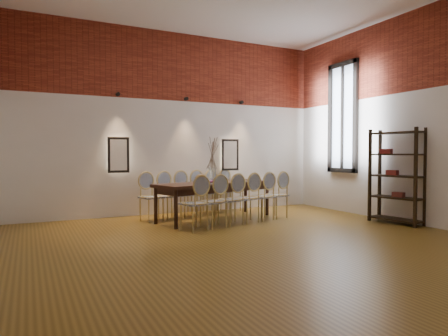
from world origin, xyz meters
name	(u,v)px	position (x,y,z in m)	size (l,w,h in m)	color
floor	(258,245)	(0.00, 0.00, -0.01)	(7.00, 7.00, 0.02)	olive
wall_back	(176,124)	(0.00, 3.55, 2.00)	(7.00, 0.10, 4.00)	silver
wall_right	(424,117)	(3.55, 0.00, 2.00)	(0.10, 7.00, 4.00)	silver
brick_band_back	(177,67)	(0.00, 3.48, 3.25)	(7.00, 0.02, 1.50)	maroon
brick_band_right	(423,48)	(3.48, 0.00, 3.25)	(0.02, 7.00, 1.50)	maroon
niche_left	(118,155)	(-1.30, 3.45, 1.30)	(0.36, 0.06, 0.66)	#FFEAC6
niche_right	(230,155)	(1.30, 3.45, 1.30)	(0.36, 0.06, 0.66)	#FFEAC6
spot_fixture_left	(118,94)	(-1.30, 3.42, 2.55)	(0.08, 0.08, 0.10)	black
spot_fixture_mid	(186,99)	(0.20, 3.42, 2.55)	(0.08, 0.08, 0.10)	black
spot_fixture_right	(241,102)	(1.60, 3.42, 2.55)	(0.08, 0.08, 0.10)	black
window_glass	(343,117)	(3.46, 2.00, 2.15)	(0.02, 0.78, 2.38)	silver
window_frame	(342,117)	(3.44, 2.00, 2.15)	(0.08, 0.90, 2.50)	black
window_mullion	(342,117)	(3.44, 2.00, 2.15)	(0.06, 0.06, 2.40)	black
dining_table	(215,201)	(0.39, 2.32, 0.38)	(2.55, 0.82, 0.75)	black
chair_near_a	(194,204)	(-0.44, 1.37, 0.47)	(0.44, 0.44, 0.94)	tan
chair_near_b	(213,202)	(-0.03, 1.48, 0.47)	(0.44, 0.44, 0.94)	tan
chair_near_c	(231,200)	(0.37, 1.59, 0.47)	(0.44, 0.44, 0.94)	tan
chair_near_d	(247,198)	(0.78, 1.71, 0.47)	(0.44, 0.44, 0.94)	tan
chair_near_e	(262,197)	(1.19, 1.82, 0.47)	(0.44, 0.44, 0.94)	tan
chair_near_f	(276,195)	(1.60, 1.93, 0.47)	(0.44, 0.44, 0.94)	tan
chair_far_a	(152,197)	(-0.81, 2.70, 0.47)	(0.44, 0.44, 0.94)	tan
chair_far_b	(170,196)	(-0.40, 2.81, 0.47)	(0.44, 0.44, 0.94)	tan
chair_far_c	(186,194)	(0.01, 2.92, 0.47)	(0.44, 0.44, 0.94)	tan
chair_far_d	(202,193)	(0.41, 3.04, 0.47)	(0.44, 0.44, 0.94)	tan
chair_far_e	(217,192)	(0.82, 3.15, 0.47)	(0.44, 0.44, 0.94)	tan
chair_far_f	(231,191)	(1.23, 3.26, 0.47)	(0.44, 0.44, 0.94)	tan
vase	(213,175)	(0.33, 2.30, 0.90)	(0.14, 0.14, 0.30)	silver
dried_branches	(212,152)	(0.33, 2.30, 1.35)	(0.50, 0.50, 0.70)	brown
bowl	(201,179)	(0.02, 2.16, 0.84)	(0.24, 0.24, 0.18)	brown
book	(210,181)	(0.36, 2.46, 0.77)	(0.26, 0.18, 0.03)	#922160
shelving_rack	(396,176)	(3.28, 0.37, 0.90)	(0.38, 1.00, 1.80)	black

